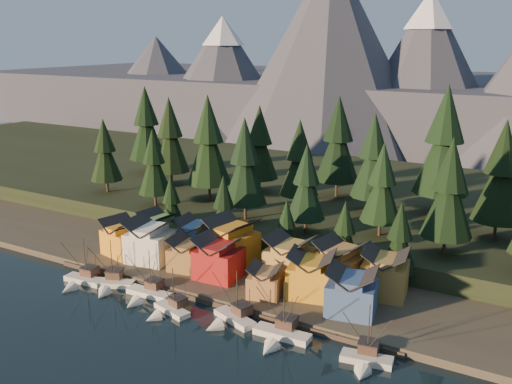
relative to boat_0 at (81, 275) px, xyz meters
The scene contains 45 objects.
ground 30.15m from the boat_0, 17.69° to the right, with size 500.00×500.00×0.00m, color black.
shore_strip 42.13m from the boat_0, 47.12° to the left, with size 400.00×50.00×1.50m, color #3B352B.
hillside 85.79m from the boat_0, 70.49° to the left, with size 420.00×100.00×6.00m, color black.
dock 29.62m from the boat_0, 14.41° to the left, with size 80.00×4.00×1.00m, color #40372E.
mountain_ridge 207.30m from the boat_0, 83.18° to the left, with size 560.00×190.00×90.00m.
boat_0 is the anchor object (origin of this frame).
boat_1 6.94m from the boat_0, 14.01° to the left, with size 10.24×10.70×11.28m.
boat_2 16.52m from the boat_0, ahead, with size 10.13×10.98×10.87m.
boat_3 24.84m from the boat_0, ahead, with size 8.94×9.38×10.05m.
boat_4 37.09m from the boat_0, ahead, with size 9.93×10.40×11.10m.
boat_5 47.88m from the boat_0, ahead, with size 10.68×11.57×11.69m.
boat_6 63.67m from the boat_0, ahead, with size 9.02×9.60×11.19m.
house_front_0 15.71m from the boat_0, 95.56° to the left, with size 10.23×9.87×8.66m.
house_front_1 17.16m from the boat_0, 66.15° to the left, with size 10.74×10.41×9.88m.
house_front_2 23.41m from the boat_0, 42.09° to the left, with size 8.64×8.70×7.42m.
house_front_3 29.98m from the boat_0, 30.42° to the left, with size 9.43×9.02×9.20m.
house_front_4 40.50m from the boat_0, 17.65° to the left, with size 7.67×8.04×6.42m.
house_front_5 49.56m from the boat_0, 19.71° to the left, with size 10.42×9.83×9.23m.
house_front_6 57.84m from the boat_0, 13.72° to the left, with size 10.31×9.92×8.87m.
house_back_0 24.29m from the boat_0, 85.30° to the left, with size 8.71×8.43×8.66m.
house_back_1 27.29m from the boat_0, 60.31° to the left, with size 8.66×8.75×8.96m.
house_back_2 33.47m from the boat_0, 43.53° to the left, with size 11.59×10.92×10.77m.
house_back_3 44.98m from the boat_0, 29.92° to the left, with size 9.42×8.43×9.39m.
house_back_4 55.37m from the boat_0, 25.90° to the left, with size 10.27×9.98×9.75m.
house_back_5 63.90m from the boat_0, 22.22° to the left, with size 9.73×9.82×9.60m.
tree_hill_0 56.65m from the boat_0, 127.89° to the left, with size 9.59×9.59×22.34m.
tree_hill_1 65.47m from the boat_0, 109.94° to the left, with size 11.96×11.96×27.86m.
tree_hill_2 43.43m from the boat_0, 106.28° to the left, with size 9.27×9.27×21.60m.
tree_hill_3 54.83m from the boat_0, 91.52° to the left, with size 12.98×12.98×30.25m.
tree_hill_4 68.68m from the boat_0, 84.23° to the left, with size 11.30×11.30×26.33m.
tree_hill_5 47.77m from the boat_0, 67.83° to the left, with size 11.31×11.31×26.34m.
tree_hill_6 63.49m from the boat_0, 66.19° to the left, with size 10.58×10.58×24.65m.
tree_hill_7 54.41m from the boat_0, 48.28° to the left, with size 9.34×9.34×21.77m.
tree_hill_8 78.19m from the boat_0, 55.84° to the left, with size 11.46×11.46×26.69m.
tree_hill_9 70.21m from the boat_0, 42.16° to the left, with size 9.61×9.61×22.39m.
tree_hill_10 94.71m from the boat_0, 50.38° to the left, with size 14.65×14.65×34.12m.
tree_hill_11 80.23m from the boat_0, 31.51° to the left, with size 11.07×11.07×25.80m.
tree_hill_12 95.79m from the boat_0, 37.30° to the left, with size 12.02×12.02×28.01m.
tree_hill_15 80.83m from the boat_0, 68.53° to the left, with size 12.70×12.70×29.59m.
tree_hill_16 81.83m from the boat_0, 119.74° to the left, with size 12.75×12.75×29.71m.
tree_shore_0 31.95m from the boat_0, 88.79° to the left, with size 6.95×6.95×16.19m.
tree_shore_1 36.30m from the boat_0, 61.65° to the left, with size 7.82×7.82×18.22m.
tree_shore_2 46.25m from the boat_0, 42.52° to the left, with size 6.26×6.26×14.58m.
tree_shore_3 57.38m from the boat_0, 32.93° to the left, with size 7.02×7.02×16.35m.
tree_shore_4 67.79m from the boat_0, 27.35° to the left, with size 7.67×7.67×17.86m.
Camera 1 is at (60.52, -69.98, 51.44)m, focal length 40.00 mm.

